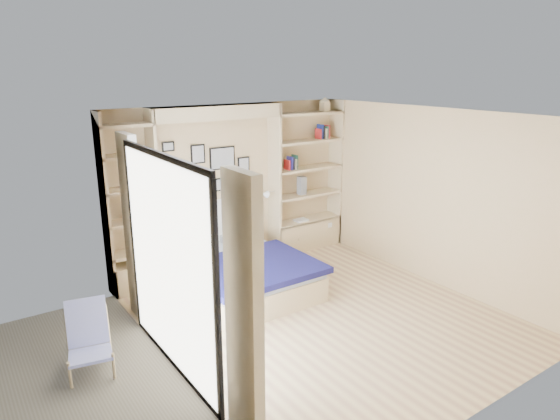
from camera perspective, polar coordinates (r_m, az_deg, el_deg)
ground at (r=6.47m, az=4.71°, el=-11.87°), size 4.50×4.50×0.00m
room_shell at (r=7.03m, az=-5.42°, el=-0.09°), size 4.50×4.50×4.50m
bed at (r=7.02m, az=-4.46°, el=-7.11°), size 1.64×2.04×1.07m
photo_gallery at (r=7.49m, az=-8.62°, el=4.94°), size 1.48×0.02×0.82m
reading_lamps at (r=7.47m, az=-6.66°, el=1.02°), size 1.92×0.12×0.15m
shelf_decor at (r=8.17m, az=2.14°, el=6.77°), size 3.48×0.23×2.03m
deck_chair at (r=5.62m, az=-21.01°, el=-13.65°), size 0.57×0.78×0.72m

